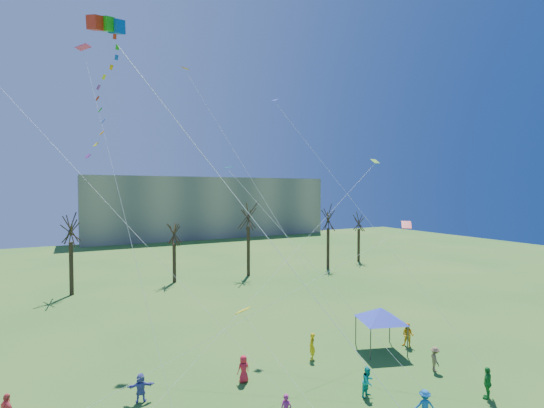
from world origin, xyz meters
TOP-DOWN VIEW (x-y plane):
  - distant_building at (22.00, 82.00)m, footprint 60.00×14.00m
  - bare_tree_row at (0.90, 35.63)m, footprint 66.85×8.20m
  - big_box_kite at (-7.20, 8.96)m, footprint 6.15×6.94m
  - canopy_tent_blue at (10.81, 8.60)m, footprint 3.99×3.99m
  - festival_crowd at (-0.32, 5.19)m, footprint 26.70×10.80m
  - small_kites_aloft at (0.07, 11.20)m, footprint 29.65×18.83m

SIDE VIEW (x-z plane):
  - festival_crowd at x=-0.32m, z-range -0.07..1.76m
  - canopy_tent_blue at x=10.81m, z-range 1.10..4.26m
  - bare_tree_row at x=0.90m, z-range 1.44..12.31m
  - distant_building at x=22.00m, z-range 0.00..15.00m
  - small_kites_aloft at x=0.07m, z-range -2.90..28.67m
  - big_box_kite at x=-7.20m, z-range 4.34..28.39m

